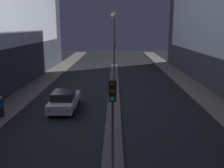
% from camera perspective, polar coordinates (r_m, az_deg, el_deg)
% --- Properties ---
extents(median_strip, '(1.10, 37.13, 0.11)m').
position_cam_1_polar(median_strip, '(26.19, 0.45, -1.55)').
color(median_strip, '#56544F').
rests_on(median_strip, ground).
extents(traffic_light_near, '(0.32, 0.42, 4.31)m').
position_cam_1_polar(traffic_light_near, '(10.71, 0.15, -5.16)').
color(traffic_light_near, '#4C4C51').
rests_on(traffic_light_near, median_strip).
extents(traffic_light_mid, '(0.32, 0.42, 4.31)m').
position_cam_1_polar(traffic_light_mid, '(37.59, 0.54, 7.85)').
color(traffic_light_mid, '#4C4C51').
rests_on(traffic_light_mid, median_strip).
extents(street_lamp, '(0.60, 0.60, 7.92)m').
position_cam_1_polar(street_lamp, '(25.24, 0.47, 11.30)').
color(street_lamp, '#4C4C51').
rests_on(street_lamp, median_strip).
extents(car_left_lane, '(1.93, 4.76, 1.61)m').
position_cam_1_polar(car_left_lane, '(20.59, -10.85, -3.68)').
color(car_left_lane, silver).
rests_on(car_left_lane, ground).
extents(pedestrian_on_left_sidewalk, '(0.44, 0.44, 1.58)m').
position_cam_1_polar(pedestrian_on_left_sidewalk, '(20.06, -24.01, -4.63)').
color(pedestrian_on_left_sidewalk, black).
rests_on(pedestrian_on_left_sidewalk, sidewalk_left).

